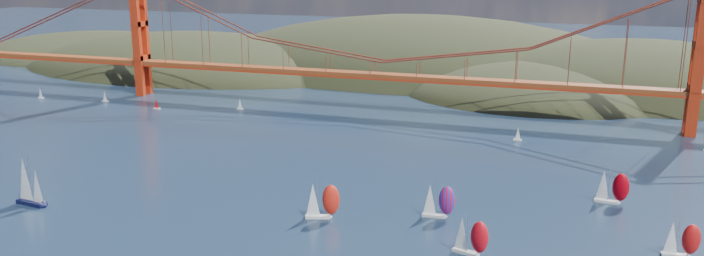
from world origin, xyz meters
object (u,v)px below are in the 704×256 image
object	(u,v)px
racer_1	(470,236)
racer_rwb	(438,200)
racer_0	(322,200)
racer_2	(681,239)
sloop_navy	(28,182)
racer_3	(611,187)

from	to	relation	value
racer_1	racer_rwb	size ratio (longest dim) A/B	0.99
racer_0	racer_2	world-z (taller)	racer_0
sloop_navy	racer_1	distance (m)	118.83
racer_2	racer_rwb	world-z (taller)	racer_rwb
racer_2	racer_rwb	bearing A→B (deg)	167.20
racer_3	racer_0	bearing A→B (deg)	-147.73
racer_3	racer_rwb	distance (m)	49.75
sloop_navy	racer_0	bearing A→B (deg)	18.25
racer_0	racer_2	xyz separation A→B (m)	(84.92, 3.62, -0.57)
racer_3	sloop_navy	bearing A→B (deg)	-155.29
racer_2	racer_rwb	distance (m)	56.98
racer_2	racer_3	bearing A→B (deg)	107.12
racer_1	racer_rwb	world-z (taller)	racer_rwb
racer_0	racer_rwb	distance (m)	30.05
racer_1	racer_3	xyz separation A→B (m)	(31.54, 45.15, 0.18)
sloop_navy	racer_3	bearing A→B (deg)	25.72
racer_1	racer_2	xyz separation A→B (m)	(45.20, 13.57, -0.25)
sloop_navy	racer_0	size ratio (longest dim) A/B	1.40
racer_0	racer_rwb	bearing A→B (deg)	2.60
racer_3	racer_rwb	size ratio (longest dim) A/B	1.03
sloop_navy	racer_2	size ratio (longest dim) A/B	1.59
racer_0	racer_1	bearing A→B (deg)	-31.08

